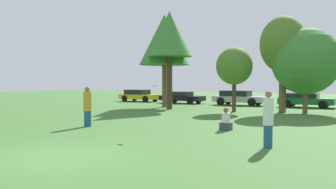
% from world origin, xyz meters
% --- Properties ---
extents(ground_plane, '(120.00, 120.00, 0.00)m').
position_xyz_m(ground_plane, '(0.00, 0.00, 0.00)').
color(ground_plane, '#3D6B2D').
extents(person_thrower, '(0.38, 0.38, 1.83)m').
position_xyz_m(person_thrower, '(-3.79, 5.26, 0.92)').
color(person_thrower, navy).
rests_on(person_thrower, ground).
extents(person_catcher, '(0.32, 0.32, 1.76)m').
position_xyz_m(person_catcher, '(4.63, 4.30, 0.89)').
color(person_catcher, navy).
rests_on(person_catcher, ground).
extents(frisbee, '(0.23, 0.23, 0.09)m').
position_xyz_m(frisbee, '(0.21, 4.72, 1.90)').
color(frisbee, '#19B2D8').
extents(bystander_sitting, '(0.46, 0.38, 0.95)m').
position_xyz_m(bystander_sitting, '(2.07, 7.38, 0.38)').
color(bystander_sitting, '#3F3F47').
rests_on(bystander_sitting, ground).
extents(tree_0, '(4.07, 4.07, 7.51)m').
position_xyz_m(tree_0, '(-7.17, 17.56, 5.45)').
color(tree_0, brown).
rests_on(tree_0, ground).
extents(tree_1, '(3.40, 3.40, 7.35)m').
position_xyz_m(tree_1, '(-5.76, 15.98, 5.59)').
color(tree_1, '#473323').
rests_on(tree_1, ground).
extents(tree_2, '(2.47, 2.47, 4.41)m').
position_xyz_m(tree_2, '(-0.75, 16.21, 3.11)').
color(tree_2, '#473323').
rests_on(tree_2, ground).
extents(tree_3, '(3.04, 3.04, 6.46)m').
position_xyz_m(tree_3, '(2.20, 17.45, 4.51)').
color(tree_3, brown).
rests_on(tree_3, ground).
extents(tree_4, '(4.35, 4.35, 5.58)m').
position_xyz_m(tree_4, '(3.62, 17.60, 3.40)').
color(tree_4, brown).
rests_on(tree_4, ground).
extents(parked_car_yellow, '(4.43, 1.97, 1.24)m').
position_xyz_m(parked_car_yellow, '(-13.83, 23.33, 0.66)').
color(parked_car_yellow, gold).
rests_on(parked_car_yellow, ground).
extents(parked_car_black, '(4.33, 1.94, 1.13)m').
position_xyz_m(parked_car_black, '(-8.46, 22.82, 0.61)').
color(parked_car_black, black).
rests_on(parked_car_black, ground).
extents(parked_car_silver, '(4.59, 1.98, 1.29)m').
position_xyz_m(parked_car_silver, '(-2.78, 22.91, 0.69)').
color(parked_car_silver, '#B2B2B7').
rests_on(parked_car_silver, ground).
extents(parked_car_green, '(4.25, 2.10, 1.15)m').
position_xyz_m(parked_car_green, '(2.79, 23.15, 0.62)').
color(parked_car_green, '#196633').
rests_on(parked_car_green, ground).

